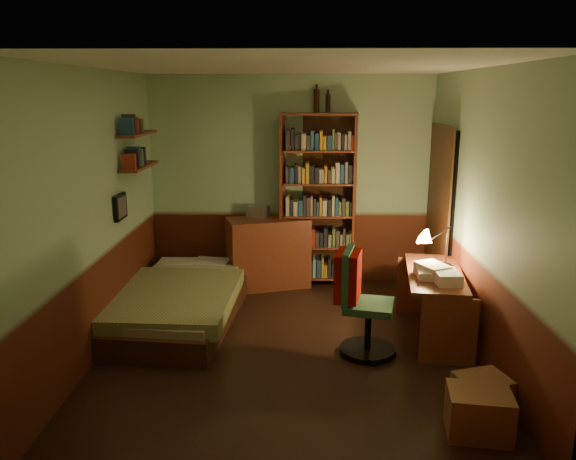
{
  "coord_description": "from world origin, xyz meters",
  "views": [
    {
      "loc": [
        0.1,
        -4.97,
        2.38
      ],
      "look_at": [
        0.0,
        0.25,
        1.1
      ],
      "focal_mm": 35.0,
      "sensor_mm": 36.0,
      "label": 1
    }
  ],
  "objects_px": {
    "mini_stereo": "(258,211)",
    "desk_lamp": "(447,237)",
    "bookshelf": "(318,201)",
    "cardboard_box_b": "(482,393)",
    "dresser": "(268,253)",
    "bed": "(178,290)",
    "desk": "(433,304)",
    "office_chair": "(369,299)",
    "cardboard_box_a": "(479,413)"
  },
  "relations": [
    {
      "from": "mini_stereo",
      "to": "desk_lamp",
      "type": "xyz_separation_m",
      "value": [
        2.0,
        -1.4,
        0.04
      ]
    },
    {
      "from": "bookshelf",
      "to": "cardboard_box_b",
      "type": "relative_size",
      "value": 5.66
    },
    {
      "from": "dresser",
      "to": "bookshelf",
      "type": "xyz_separation_m",
      "value": [
        0.62,
        0.08,
        0.64
      ]
    },
    {
      "from": "dresser",
      "to": "cardboard_box_b",
      "type": "height_order",
      "value": "dresser"
    },
    {
      "from": "bed",
      "to": "desk",
      "type": "xyz_separation_m",
      "value": [
        2.63,
        -0.41,
        0.01
      ]
    },
    {
      "from": "mini_stereo",
      "to": "office_chair",
      "type": "xyz_separation_m",
      "value": [
        1.16,
        -2.0,
        -0.4
      ]
    },
    {
      "from": "mini_stereo",
      "to": "desk_lamp",
      "type": "bearing_deg",
      "value": -13.01
    },
    {
      "from": "desk",
      "to": "office_chair",
      "type": "height_order",
      "value": "office_chair"
    },
    {
      "from": "mini_stereo",
      "to": "office_chair",
      "type": "relative_size",
      "value": 0.23
    },
    {
      "from": "dresser",
      "to": "cardboard_box_b",
      "type": "distance_m",
      "value": 3.36
    },
    {
      "from": "bookshelf",
      "to": "cardboard_box_b",
      "type": "bearing_deg",
      "value": -60.13
    },
    {
      "from": "bookshelf",
      "to": "cardboard_box_a",
      "type": "distance_m",
      "value": 3.52
    },
    {
      "from": "desk",
      "to": "cardboard_box_b",
      "type": "xyz_separation_m",
      "value": [
        0.08,
        -1.34,
        -0.2
      ]
    },
    {
      "from": "desk_lamp",
      "to": "office_chair",
      "type": "height_order",
      "value": "desk_lamp"
    },
    {
      "from": "bed",
      "to": "desk_lamp",
      "type": "height_order",
      "value": "desk_lamp"
    },
    {
      "from": "dresser",
      "to": "desk",
      "type": "distance_m",
      "value": 2.27
    },
    {
      "from": "bed",
      "to": "dresser",
      "type": "xyz_separation_m",
      "value": [
        0.91,
        1.07,
        0.11
      ]
    },
    {
      "from": "cardboard_box_a",
      "to": "desk_lamp",
      "type": "bearing_deg",
      "value": 84.0
    },
    {
      "from": "bed",
      "to": "mini_stereo",
      "type": "bearing_deg",
      "value": 62.42
    },
    {
      "from": "cardboard_box_a",
      "to": "cardboard_box_b",
      "type": "relative_size",
      "value": 1.16
    },
    {
      "from": "dresser",
      "to": "bookshelf",
      "type": "height_order",
      "value": "bookshelf"
    },
    {
      "from": "cardboard_box_b",
      "to": "mini_stereo",
      "type": "bearing_deg",
      "value": 123.28
    },
    {
      "from": "bookshelf",
      "to": "cardboard_box_a",
      "type": "xyz_separation_m",
      "value": [
        1.05,
        -3.23,
        -0.91
      ]
    },
    {
      "from": "desk_lamp",
      "to": "cardboard_box_b",
      "type": "xyz_separation_m",
      "value": [
        -0.07,
        -1.54,
        -0.85
      ]
    },
    {
      "from": "mini_stereo",
      "to": "cardboard_box_a",
      "type": "distance_m",
      "value": 3.82
    },
    {
      "from": "dresser",
      "to": "cardboard_box_a",
      "type": "xyz_separation_m",
      "value": [
        1.67,
        -3.15,
        -0.27
      ]
    },
    {
      "from": "bookshelf",
      "to": "cardboard_box_a",
      "type": "relative_size",
      "value": 4.89
    },
    {
      "from": "dresser",
      "to": "mini_stereo",
      "type": "bearing_deg",
      "value": 119.09
    },
    {
      "from": "desk",
      "to": "desk_lamp",
      "type": "bearing_deg",
      "value": 61.77
    },
    {
      "from": "desk",
      "to": "cardboard_box_a",
      "type": "distance_m",
      "value": 1.68
    },
    {
      "from": "dresser",
      "to": "cardboard_box_b",
      "type": "bearing_deg",
      "value": -74.78
    },
    {
      "from": "cardboard_box_a",
      "to": "desk",
      "type": "bearing_deg",
      "value": 88.38
    },
    {
      "from": "bed",
      "to": "office_chair",
      "type": "distance_m",
      "value": 2.11
    },
    {
      "from": "mini_stereo",
      "to": "desk",
      "type": "distance_m",
      "value": 2.52
    },
    {
      "from": "dresser",
      "to": "office_chair",
      "type": "height_order",
      "value": "office_chair"
    },
    {
      "from": "desk_lamp",
      "to": "cardboard_box_a",
      "type": "xyz_separation_m",
      "value": [
        -0.2,
        -1.87,
        -0.82
      ]
    },
    {
      "from": "dresser",
      "to": "office_chair",
      "type": "relative_size",
      "value": 0.91
    },
    {
      "from": "desk",
      "to": "dresser",
      "type": "bearing_deg",
      "value": 147.2
    },
    {
      "from": "bookshelf",
      "to": "desk",
      "type": "height_order",
      "value": "bookshelf"
    },
    {
      "from": "bookshelf",
      "to": "dresser",
      "type": "bearing_deg",
      "value": -164.43
    },
    {
      "from": "dresser",
      "to": "desk",
      "type": "xyz_separation_m",
      "value": [
        1.72,
        -1.48,
        -0.1
      ]
    },
    {
      "from": "bed",
      "to": "office_chair",
      "type": "relative_size",
      "value": 2.02
    },
    {
      "from": "office_chair",
      "to": "cardboard_box_a",
      "type": "height_order",
      "value": "office_chair"
    },
    {
      "from": "cardboard_box_a",
      "to": "cardboard_box_b",
      "type": "height_order",
      "value": "cardboard_box_a"
    },
    {
      "from": "bed",
      "to": "cardboard_box_a",
      "type": "distance_m",
      "value": 3.32
    },
    {
      "from": "mini_stereo",
      "to": "cardboard_box_b",
      "type": "distance_m",
      "value": 3.61
    },
    {
      "from": "dresser",
      "to": "desk",
      "type": "relative_size",
      "value": 0.78
    },
    {
      "from": "bed",
      "to": "desk",
      "type": "distance_m",
      "value": 2.66
    },
    {
      "from": "desk_lamp",
      "to": "office_chair",
      "type": "distance_m",
      "value": 1.12
    },
    {
      "from": "dresser",
      "to": "cardboard_box_a",
      "type": "height_order",
      "value": "dresser"
    }
  ]
}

